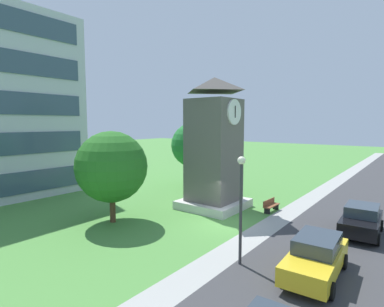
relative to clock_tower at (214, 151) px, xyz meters
The scene contains 10 objects.
ground_plane 5.80m from the clock_tower, 136.83° to the right, with size 160.00×160.00×0.00m, color #4C893D.
street_asphalt 10.79m from the clock_tower, 106.46° to the right, with size 120.00×7.20×0.01m, color #38383A.
kerb_strip 7.24m from the clock_tower, 118.89° to the right, with size 120.00×1.60×0.01m, color #9E9E99.
clock_tower is the anchor object (origin of this frame).
park_bench 5.75m from the clock_tower, 66.96° to the right, with size 1.82×0.56×0.88m.
street_lamp 9.48m from the clock_tower, 139.34° to the right, with size 0.36×0.36×4.97m.
tree_streetside 8.01m from the clock_tower, 48.20° to the left, with size 4.48×4.48×6.48m.
tree_near_tower 7.65m from the clock_tower, 153.86° to the left, with size 4.58×4.58×5.94m.
parked_car_yellow 11.60m from the clock_tower, 123.87° to the right, with size 4.74×2.15×1.69m.
parked_car_black 10.50m from the clock_tower, 87.11° to the right, with size 4.43×2.22×1.69m.
Camera 1 is at (-16.34, -9.89, 6.44)m, focal length 28.57 mm.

